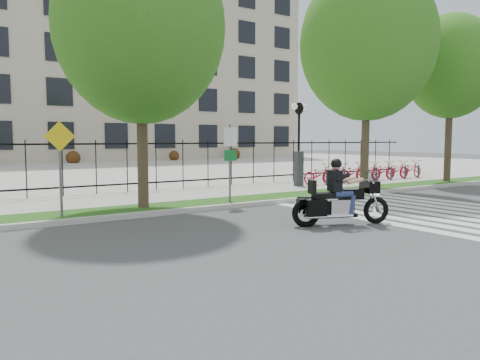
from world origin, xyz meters
TOP-DOWN VIEW (x-y plane):
  - ground at (0.00, 0.00)m, footprint 120.00×120.00m
  - curb at (0.00, 4.10)m, footprint 60.00×0.20m
  - grass_verge at (0.00, 4.95)m, footprint 60.00×1.50m
  - sidewalk at (0.00, 7.45)m, footprint 60.00×3.50m
  - plaza at (0.00, 25.00)m, footprint 80.00×34.00m
  - crosswalk_stripes at (4.83, 0.00)m, footprint 5.70×8.00m
  - iron_fence at (0.00, 9.20)m, footprint 30.00×0.06m
  - office_building at (0.00, 44.92)m, footprint 60.00×21.90m
  - lamp_post_right at (10.00, 12.00)m, footprint 1.06×0.70m
  - street_tree_1 at (-2.32, 4.95)m, footprint 4.93×4.93m
  - street_tree_2 at (7.42, 4.95)m, footprint 5.47×5.47m
  - street_tree_3 at (13.34, 4.95)m, footprint 4.31×4.31m
  - bike_share_station at (10.20, 7.20)m, footprint 8.86×0.85m
  - sign_pole_regulatory at (0.53, 4.58)m, footprint 0.50×0.09m
  - sign_pole_warning at (-4.75, 4.58)m, footprint 0.78×0.09m
  - motorcycle_rider at (1.00, 0.14)m, footprint 2.51×1.33m

SIDE VIEW (x-z plane):
  - ground at x=0.00m, z-range 0.00..0.00m
  - crosswalk_stripes at x=4.83m, z-range 0.00..0.01m
  - plaza at x=0.00m, z-range 0.00..0.10m
  - curb at x=0.00m, z-range 0.00..0.15m
  - grass_verge at x=0.00m, z-range 0.00..0.15m
  - sidewalk at x=0.00m, z-range 0.00..0.15m
  - bike_share_station at x=10.20m, z-range -0.13..1.37m
  - motorcycle_rider at x=1.00m, z-range -0.34..1.70m
  - iron_fence at x=0.00m, z-range 0.15..2.15m
  - sign_pole_regulatory at x=0.53m, z-range 0.49..2.99m
  - sign_pole_warning at x=-4.75m, z-range 0.50..2.99m
  - lamp_post_right at x=10.00m, z-range 1.08..5.33m
  - street_tree_1 at x=-2.32m, z-range 1.37..9.50m
  - street_tree_3 at x=13.34m, z-range 1.64..9.61m
  - street_tree_2 at x=7.42m, z-range 1.52..10.58m
  - office_building at x=0.00m, z-range -0.11..20.04m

